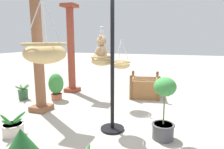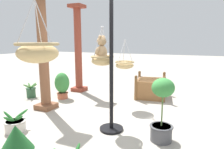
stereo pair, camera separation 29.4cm
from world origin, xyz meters
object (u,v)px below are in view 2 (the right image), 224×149
object	(u,v)px
hanging_basket_right_low	(125,65)
potted_plant_bushy_green	(62,85)
potted_plant_conical_shrub	(162,110)
hanging_basket_with_teddy	(102,60)
wooden_planter_box	(151,87)
greenhouse_pillar_left	(43,51)
teddy_bear	(101,49)
greenhouse_pillar_right	(78,51)
display_pole_central	(111,89)
potted_plant_fern_front	(15,124)
potted_plant_tall_leafy	(31,91)
hanging_basket_left_high	(38,52)
potted_plant_flowering_red	(17,146)

from	to	relation	value
hanging_basket_right_low	potted_plant_bushy_green	distance (m)	1.97
hanging_basket_right_low	potted_plant_conical_shrub	xyz separation A→B (m)	(-1.41, -1.15, -0.53)
hanging_basket_with_teddy	wooden_planter_box	size ratio (longest dim) A/B	0.71
greenhouse_pillar_left	wooden_planter_box	size ratio (longest dim) A/B	2.83
potted_plant_bushy_green	hanging_basket_right_low	bearing A→B (deg)	-88.47
greenhouse_pillar_left	wooden_planter_box	distance (m)	3.12
teddy_bear	greenhouse_pillar_right	bearing A→B (deg)	41.40
display_pole_central	hanging_basket_with_teddy	world-z (taller)	display_pole_central
greenhouse_pillar_right	potted_plant_fern_front	distance (m)	3.27
display_pole_central	potted_plant_fern_front	distance (m)	1.88
greenhouse_pillar_right	potted_plant_conical_shrub	distance (m)	3.90
hanging_basket_right_low	potted_plant_tall_leafy	size ratio (longest dim) A/B	1.65
greenhouse_pillar_left	hanging_basket_left_high	bearing A→B (deg)	-139.28
greenhouse_pillar_left	potted_plant_conical_shrub	world-z (taller)	greenhouse_pillar_left
hanging_basket_with_teddy	potted_plant_conical_shrub	size ratio (longest dim) A/B	0.68
hanging_basket_left_high	potted_plant_conical_shrub	size ratio (longest dim) A/B	0.70
teddy_bear	potted_plant_conical_shrub	size ratio (longest dim) A/B	0.43
teddy_bear	hanging_basket_right_low	world-z (taller)	teddy_bear
potted_plant_flowering_red	greenhouse_pillar_left	bearing A→B (deg)	32.31
display_pole_central	teddy_bear	size ratio (longest dim) A/B	5.53
hanging_basket_left_high	potted_plant_fern_front	size ratio (longest dim) A/B	1.39
wooden_planter_box	teddy_bear	bearing A→B (deg)	168.32
potted_plant_fern_front	potted_plant_flowering_red	bearing A→B (deg)	-129.69
display_pole_central	potted_plant_tall_leafy	size ratio (longest dim) A/B	5.85
display_pole_central	wooden_planter_box	size ratio (longest dim) A/B	2.47
display_pole_central	potted_plant_flowering_red	size ratio (longest dim) A/B	4.34
hanging_basket_right_low	potted_plant_tall_leafy	world-z (taller)	hanging_basket_right_low
greenhouse_pillar_left	greenhouse_pillar_right	size ratio (longest dim) A/B	1.05
display_pole_central	potted_plant_tall_leafy	bearing A→B (deg)	70.92
display_pole_central	greenhouse_pillar_right	distance (m)	3.14
hanging_basket_with_teddy	potted_plant_tall_leafy	distance (m)	3.10
greenhouse_pillar_right	potted_plant_bushy_green	distance (m)	1.32
teddy_bear	greenhouse_pillar_left	distance (m)	1.69
potted_plant_flowering_red	display_pole_central	bearing A→B (deg)	-25.30
teddy_bear	hanging_basket_right_low	bearing A→B (deg)	-1.94
potted_plant_fern_front	potted_plant_flowering_red	world-z (taller)	potted_plant_flowering_red
greenhouse_pillar_left	potted_plant_fern_front	distance (m)	1.77
teddy_bear	potted_plant_flowering_red	world-z (taller)	teddy_bear
potted_plant_bushy_green	potted_plant_tall_leafy	bearing A→B (deg)	106.63
greenhouse_pillar_left	greenhouse_pillar_right	bearing A→B (deg)	6.12
potted_plant_fern_front	potted_plant_bushy_green	distance (m)	2.13
hanging_basket_right_low	potted_plant_tall_leafy	xyz separation A→B (m)	(-0.32, 2.77, -0.88)
greenhouse_pillar_left	potted_plant_conical_shrub	distance (m)	3.02
greenhouse_pillar_right	potted_plant_flowering_red	distance (m)	4.13
wooden_planter_box	potted_plant_conical_shrub	size ratio (longest dim) A/B	0.96
hanging_basket_with_teddy	hanging_basket_right_low	world-z (taller)	hanging_basket_with_teddy
hanging_basket_left_high	potted_plant_fern_front	world-z (taller)	hanging_basket_left_high
wooden_planter_box	hanging_basket_with_teddy	bearing A→B (deg)	168.86
hanging_basket_with_teddy	potted_plant_fern_front	distance (m)	1.99
hanging_basket_with_teddy	greenhouse_pillar_right	size ratio (longest dim) A/B	0.26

